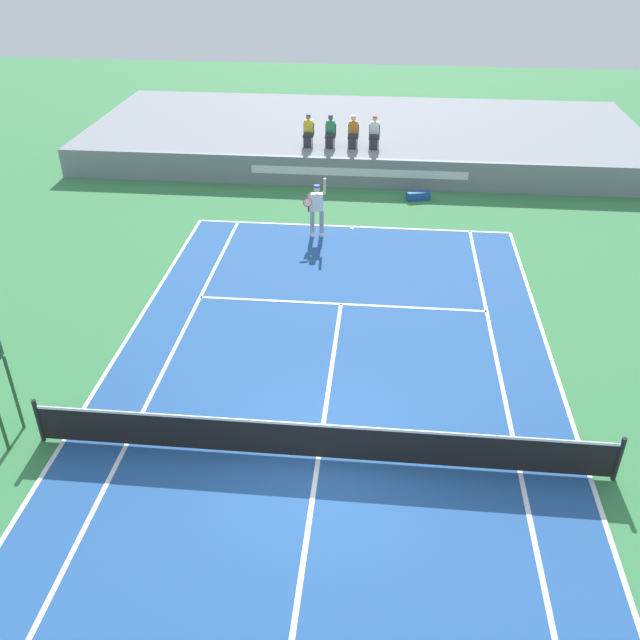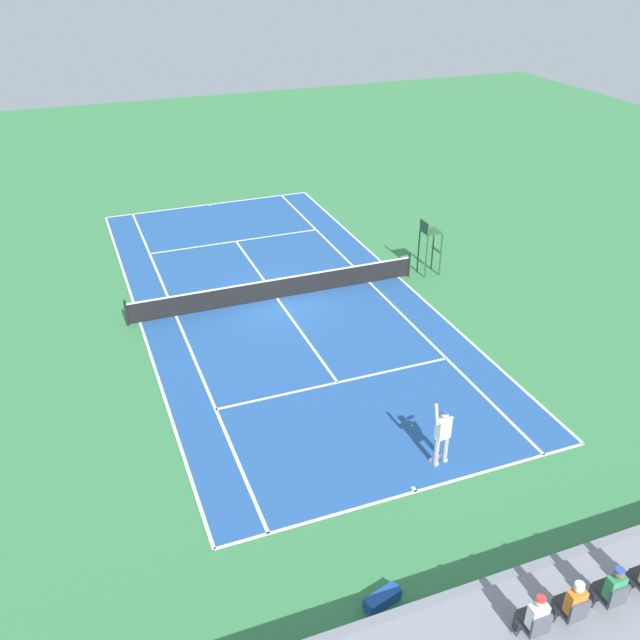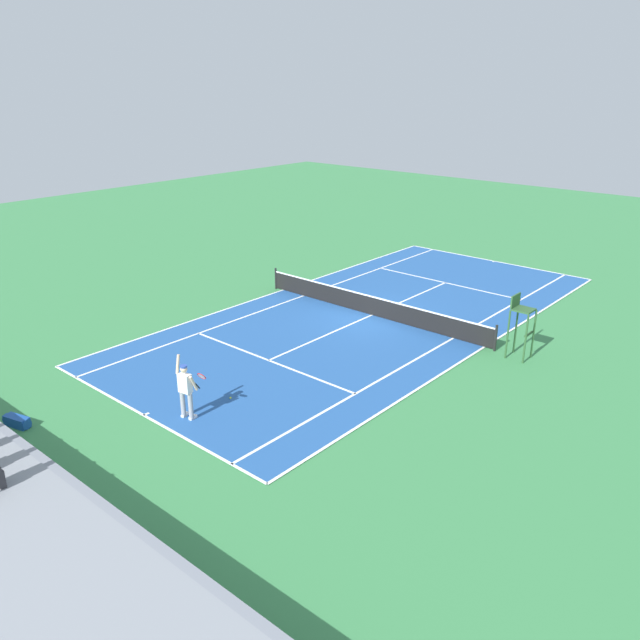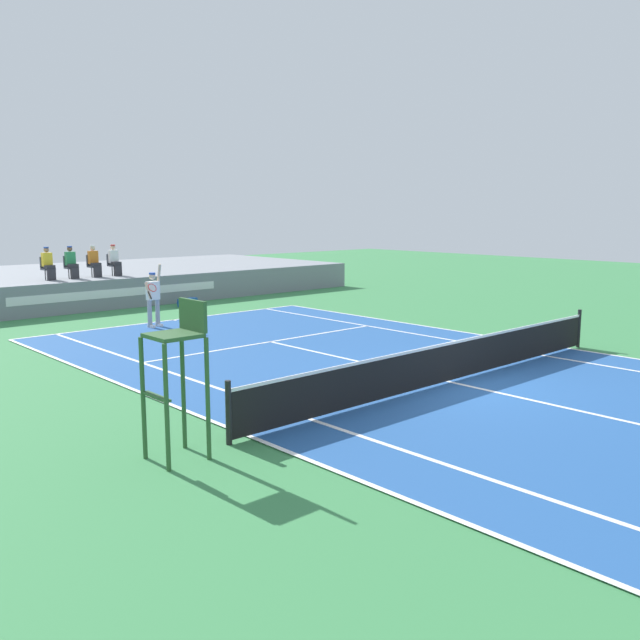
# 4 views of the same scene
# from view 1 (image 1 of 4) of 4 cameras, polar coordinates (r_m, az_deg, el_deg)

# --- Properties ---
(ground_plane) EXTENTS (80.00, 80.00, 0.00)m
(ground_plane) POSITION_cam_1_polar(r_m,az_deg,el_deg) (14.63, -0.13, -11.38)
(ground_plane) COLOR #387F47
(court) EXTENTS (11.08, 23.88, 0.03)m
(court) POSITION_cam_1_polar(r_m,az_deg,el_deg) (14.62, -0.13, -11.35)
(court) COLOR #235193
(court) RESTS_ON ground
(net) EXTENTS (11.98, 0.10, 1.07)m
(net) POSITION_cam_1_polar(r_m,az_deg,el_deg) (14.28, -0.13, -9.84)
(net) COLOR black
(net) RESTS_ON ground
(barrier_wall) EXTENTS (24.61, 0.25, 1.19)m
(barrier_wall) POSITION_cam_1_polar(r_m,az_deg,el_deg) (28.18, 3.20, 12.03)
(barrier_wall) COLOR gray
(barrier_wall) RESTS_ON ground
(bleacher_platform) EXTENTS (24.61, 9.96, 1.19)m
(bleacher_platform) POSITION_cam_1_polar(r_m,az_deg,el_deg) (33.03, 3.67, 14.95)
(bleacher_platform) COLOR gray
(bleacher_platform) RESTS_ON ground
(spectator_seated_0) EXTENTS (0.44, 0.60, 1.27)m
(spectator_seated_0) POSITION_cam_1_polar(r_m,az_deg,el_deg) (29.34, -0.98, 15.34)
(spectator_seated_0) COLOR #474C56
(spectator_seated_0) RESTS_ON bleacher_platform
(spectator_seated_1) EXTENTS (0.44, 0.60, 1.27)m
(spectator_seated_1) POSITION_cam_1_polar(r_m,az_deg,el_deg) (29.26, 0.86, 15.29)
(spectator_seated_1) COLOR #474C56
(spectator_seated_1) RESTS_ON bleacher_platform
(spectator_seated_2) EXTENTS (0.44, 0.60, 1.27)m
(spectator_seated_2) POSITION_cam_1_polar(r_m,az_deg,el_deg) (29.20, 2.75, 15.22)
(spectator_seated_2) COLOR #474C56
(spectator_seated_2) RESTS_ON bleacher_platform
(spectator_seated_3) EXTENTS (0.44, 0.60, 1.27)m
(spectator_seated_3) POSITION_cam_1_polar(r_m,az_deg,el_deg) (29.17, 4.51, 15.15)
(spectator_seated_3) COLOR #474C56
(spectator_seated_3) RESTS_ON bleacher_platform
(tennis_player) EXTENTS (0.75, 0.72, 2.08)m
(tennis_player) POSITION_cam_1_polar(r_m,az_deg,el_deg) (23.62, -0.28, 9.19)
(tennis_player) COLOR #9E9EA3
(tennis_player) RESTS_ON ground
(tennis_ball) EXTENTS (0.07, 0.07, 0.07)m
(tennis_ball) POSITION_cam_1_polar(r_m,az_deg,el_deg) (22.46, -0.77, 5.27)
(tennis_ball) COLOR #D1E533
(tennis_ball) RESTS_ON ground
(equipment_bag) EXTENTS (0.95, 0.54, 0.32)m
(equipment_bag) POSITION_cam_1_polar(r_m,az_deg,el_deg) (27.28, 8.09, 10.12)
(equipment_bag) COLOR #194799
(equipment_bag) RESTS_ON ground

